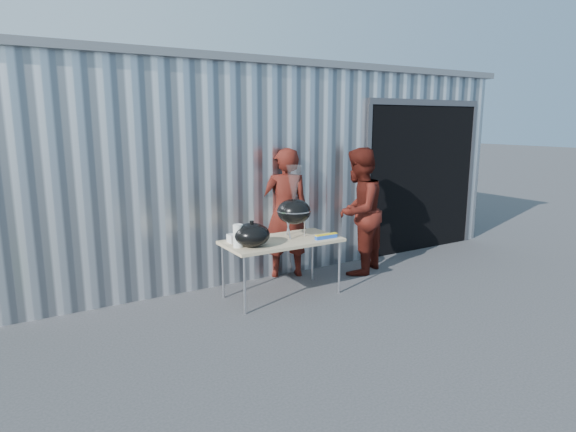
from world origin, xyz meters
TOP-DOWN VIEW (x-y plane):
  - ground at (0.00, 0.00)m, footprint 80.00×80.00m
  - building at (0.92, 4.59)m, footprint 8.20×6.20m
  - folding_table at (0.03, 0.94)m, footprint 1.50×0.75m
  - kettle_grill at (0.24, 0.99)m, footprint 0.45×0.45m
  - grill_lid at (-0.45, 0.84)m, footprint 0.44×0.44m
  - paper_towels at (-0.61, 0.89)m, footprint 0.12×0.12m
  - white_tub at (-0.52, 1.13)m, footprint 0.20×0.15m
  - foil_box at (0.54, 0.69)m, footprint 0.32×0.05m
  - person_cook at (0.49, 1.63)m, footprint 0.80×0.65m
  - person_bystander at (1.49, 1.20)m, footprint 1.13×1.05m

SIDE VIEW (x-z plane):
  - ground at x=0.00m, z-range 0.00..0.00m
  - folding_table at x=0.03m, z-range 0.33..1.08m
  - foil_box at x=0.54m, z-range 0.75..0.81m
  - white_tub at x=-0.52m, z-range 0.75..0.85m
  - paper_towels at x=-0.61m, z-range 0.75..1.03m
  - grill_lid at x=-0.45m, z-range 0.74..1.05m
  - person_bystander at x=1.49m, z-range 0.00..1.87m
  - person_cook at x=0.49m, z-range 0.00..1.88m
  - kettle_grill at x=0.24m, z-range 0.70..1.64m
  - building at x=0.92m, z-range -0.01..3.09m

